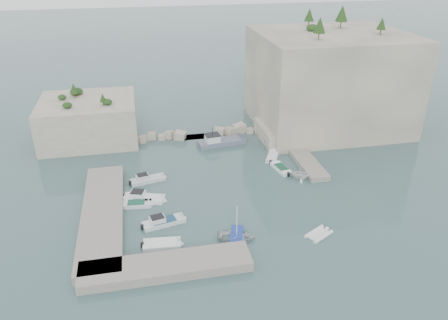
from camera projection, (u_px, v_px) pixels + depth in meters
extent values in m
plane|color=#416161|center=(233.00, 199.00, 58.84)|extent=(400.00, 400.00, 0.00)
cube|color=beige|center=(329.00, 81.00, 79.31)|extent=(26.00, 22.00, 17.00)
cube|color=beige|center=(283.00, 132.00, 76.38)|extent=(8.00, 10.00, 2.50)
cube|color=beige|center=(89.00, 120.00, 75.57)|extent=(16.00, 14.00, 7.00)
cube|color=#9E9689|center=(103.00, 214.00, 54.66)|extent=(5.00, 24.00, 1.10)
cube|color=#9E9689|center=(166.00, 266.00, 45.85)|extent=(18.00, 4.00, 1.10)
cube|color=#9E9689|center=(301.00, 156.00, 69.84)|extent=(3.00, 16.00, 0.80)
cube|color=beige|center=(200.00, 133.00, 77.61)|extent=(28.00, 3.00, 1.40)
imported|color=white|center=(237.00, 239.00, 51.02)|extent=(5.16, 4.32, 0.92)
imported|color=white|center=(300.00, 178.00, 64.09)|extent=(4.29, 4.06, 1.79)
imported|color=silver|center=(274.00, 148.00, 73.64)|extent=(4.43, 2.34, 1.63)
cylinder|color=white|center=(237.00, 221.00, 49.88)|extent=(0.10, 0.10, 4.20)
cone|color=#1E4219|center=(320.00, 25.00, 69.21)|extent=(1.96, 1.96, 2.45)
cone|color=#1E4219|center=(342.00, 13.00, 78.38)|extent=(2.24, 2.24, 2.80)
cone|color=#1E4219|center=(382.00, 23.00, 73.32)|extent=(1.57, 1.57, 1.96)
cone|color=#1E4219|center=(309.00, 15.00, 80.34)|extent=(1.79, 1.79, 2.24)
cone|color=#1E4219|center=(74.00, 88.00, 74.67)|extent=(1.40, 1.40, 1.75)
cone|color=#1E4219|center=(103.00, 98.00, 71.33)|extent=(1.12, 1.12, 1.40)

